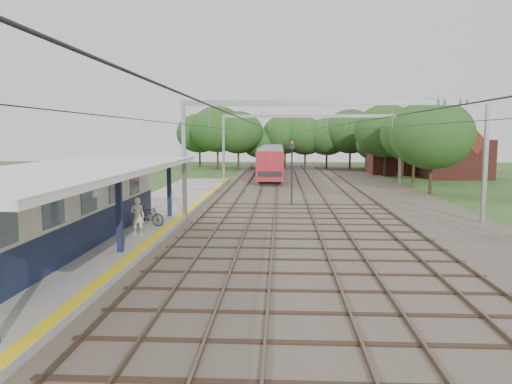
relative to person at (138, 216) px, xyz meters
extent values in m
plane|color=#2D4C1E|center=(6.17, -9.41, -1.25)|extent=(160.00, 160.00, 0.00)
cube|color=#473D33|center=(10.17, 20.59, -1.20)|extent=(18.00, 90.00, 0.10)
cube|color=gray|center=(-1.33, 4.59, -1.07)|extent=(5.00, 52.00, 0.35)
cube|color=yellow|center=(0.92, 4.59, -0.89)|extent=(0.45, 52.00, 0.01)
cube|color=beige|center=(-2.73, -2.41, 0.80)|extent=(3.20, 18.00, 3.40)
cube|color=#111836|center=(-1.11, -2.41, -0.20)|extent=(0.06, 18.00, 1.40)
cube|color=slate|center=(-1.10, -2.41, 1.30)|extent=(0.05, 16.00, 1.30)
cube|color=#111836|center=(0.27, -3.41, 0.70)|extent=(0.22, 0.22, 3.20)
cube|color=#111836|center=(0.27, 5.59, 0.70)|extent=(0.22, 0.22, 3.20)
cube|color=silver|center=(-1.63, -3.41, 2.42)|extent=(6.40, 20.00, 0.24)
cube|color=white|center=(0.17, -5.41, 1.75)|extent=(0.06, 0.85, 0.26)
cube|color=brown|center=(1.95, 20.59, -1.07)|extent=(0.07, 88.00, 0.15)
cube|color=brown|center=(3.38, 20.59, -1.07)|extent=(0.07, 88.00, 0.15)
cube|color=brown|center=(4.95, 20.59, -1.07)|extent=(0.07, 88.00, 0.15)
cube|color=brown|center=(6.38, 20.59, -1.07)|extent=(0.07, 88.00, 0.15)
cube|color=brown|center=(8.65, 20.59, -1.07)|extent=(0.07, 88.00, 0.15)
cube|color=brown|center=(10.08, 20.59, -1.07)|extent=(0.07, 88.00, 0.15)
cube|color=brown|center=(12.25, 20.59, -1.07)|extent=(0.07, 88.00, 0.15)
cube|color=brown|center=(13.68, 20.59, -1.07)|extent=(0.07, 88.00, 0.15)
cube|color=gray|center=(1.17, 5.59, 2.25)|extent=(0.22, 0.22, 7.00)
cube|color=gray|center=(18.17, 5.59, 2.25)|extent=(0.22, 0.22, 7.00)
cube|color=gray|center=(9.67, 5.59, 5.60)|extent=(17.00, 0.20, 0.30)
cube|color=gray|center=(1.17, 25.59, 2.25)|extent=(0.22, 0.22, 7.00)
cube|color=gray|center=(18.17, 25.59, 2.25)|extent=(0.22, 0.22, 7.00)
cube|color=gray|center=(9.67, 25.59, 5.60)|extent=(17.00, 0.20, 0.30)
cylinder|color=black|center=(2.67, 20.59, 4.25)|extent=(0.02, 88.00, 0.02)
cylinder|color=black|center=(5.67, 20.59, 4.25)|extent=(0.02, 88.00, 0.02)
cylinder|color=black|center=(9.37, 20.59, 4.25)|extent=(0.02, 88.00, 0.02)
cylinder|color=black|center=(12.97, 20.59, 4.25)|extent=(0.02, 88.00, 0.02)
cylinder|color=#382619|center=(-3.83, 51.59, 0.19)|extent=(0.28, 0.28, 2.88)
ellipsoid|color=#1B4B1B|center=(-3.83, 51.59, 3.71)|extent=(6.72, 6.72, 5.76)
cylinder|color=#382619|center=(2.17, 53.59, 0.01)|extent=(0.28, 0.28, 2.52)
ellipsoid|color=#1B4B1B|center=(2.17, 53.59, 3.09)|extent=(5.88, 5.88, 5.04)
cylinder|color=#382619|center=(8.17, 50.59, 0.37)|extent=(0.28, 0.28, 3.24)
ellipsoid|color=#1B4B1B|center=(8.17, 50.59, 4.33)|extent=(7.56, 7.56, 6.48)
cylinder|color=#382619|center=(14.17, 52.59, 0.10)|extent=(0.28, 0.28, 2.70)
ellipsoid|color=#1B4B1B|center=(14.17, 52.59, 3.40)|extent=(6.30, 6.30, 5.40)
cylinder|color=#382619|center=(20.67, 28.59, 0.01)|extent=(0.28, 0.28, 2.52)
ellipsoid|color=#1B4B1B|center=(20.67, 28.59, 3.09)|extent=(5.88, 5.88, 5.04)
cylinder|color=#382619|center=(21.17, 44.59, 0.19)|extent=(0.28, 0.28, 2.88)
ellipsoid|color=#1B4B1B|center=(21.17, 44.59, 3.71)|extent=(6.72, 6.72, 5.76)
cube|color=brown|center=(27.17, 36.59, 1.00)|extent=(7.00, 6.00, 4.50)
cube|color=maroon|center=(27.17, 36.59, 4.15)|extent=(4.99, 6.12, 4.99)
cube|color=brown|center=(22.17, 42.59, 1.25)|extent=(8.00, 6.00, 5.00)
cube|color=maroon|center=(22.17, 42.59, 4.65)|extent=(5.52, 6.12, 5.52)
imported|color=silver|center=(0.00, 0.00, 0.00)|extent=(0.71, 0.52, 1.79)
imported|color=black|center=(-0.11, 2.35, -0.37)|extent=(1.81, 0.89, 1.05)
cube|color=black|center=(5.67, 33.45, -0.93)|extent=(2.17, 15.50, 0.44)
cube|color=maroon|center=(5.67, 33.45, 0.76)|extent=(2.71, 16.85, 2.92)
cube|color=black|center=(5.67, 33.45, 1.05)|extent=(2.75, 15.50, 0.84)
cube|color=slate|center=(5.67, 33.45, 2.34)|extent=(2.50, 16.85, 0.28)
cube|color=black|center=(5.67, 50.90, -0.93)|extent=(2.17, 15.50, 0.44)
cube|color=maroon|center=(5.67, 50.90, 0.76)|extent=(2.71, 16.85, 2.92)
cube|color=black|center=(5.67, 50.90, 1.05)|extent=(2.75, 15.50, 0.84)
cube|color=slate|center=(5.67, 50.90, 2.34)|extent=(2.50, 16.85, 0.28)
cylinder|color=black|center=(7.52, 12.24, 0.89)|extent=(0.15, 0.15, 4.28)
cube|color=black|center=(7.52, 12.24, 3.14)|extent=(0.36, 0.28, 0.59)
sphere|color=red|center=(7.52, 12.14, 3.29)|extent=(0.15, 0.15, 0.15)
camera|label=1|loc=(6.73, -22.88, 3.82)|focal=35.00mm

